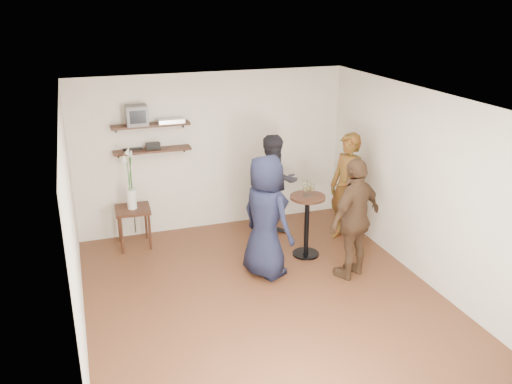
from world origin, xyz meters
The scene contains 18 objects.
room centered at (0.00, 0.00, 1.30)m, with size 4.58×5.08×2.68m.
shelf_upper centered at (-1.00, 2.38, 1.85)m, with size 1.20×0.25×0.04m, color black.
shelf_lower centered at (-1.00, 2.38, 1.45)m, with size 1.20×0.25×0.04m, color black.
crt_monitor centered at (-1.20, 2.38, 2.02)m, with size 0.32×0.30×0.30m, color #59595B.
dvd_deck centered at (-0.69, 2.38, 1.90)m, with size 0.40×0.24×0.06m, color silver.
radio centered at (-0.99, 2.38, 1.52)m, with size 0.22×0.10×0.10m, color black.
power_strip centered at (-1.29, 2.42, 1.48)m, with size 0.30×0.05×0.03m, color black.
side_table centered at (-1.40, 2.09, 0.53)m, with size 0.55×0.55×0.63m.
vase_lilies centered at (-1.40, 2.09, 0.95)m, with size 0.20×0.20×1.00m.
drinks_table centered at (1.02, 0.92, 0.62)m, with size 0.52×0.52×0.96m.
wine_glass_fl centered at (0.97, 0.91, 1.10)m, with size 0.07×0.07×0.21m.
wine_glass_fr centered at (1.07, 0.89, 1.09)m, with size 0.06×0.06×0.19m.
wine_glass_bl centered at (1.01, 1.00, 1.10)m, with size 0.07×0.07×0.21m.
wine_glass_br centered at (1.03, 0.94, 1.10)m, with size 0.07×0.07×0.20m.
person_plaid centered at (1.82, 1.22, 0.88)m, with size 0.64×0.42×1.77m, color #9E1F12.
person_dark centered at (0.82, 1.76, 0.85)m, with size 0.82×0.64×1.69m, color black.
person_navy centered at (0.24, 0.56, 0.88)m, with size 0.86×0.56×1.75m, color black.
person_brown centered at (1.38, 0.15, 0.86)m, with size 1.01×0.42×1.72m, color #402B1B.
Camera 1 is at (-2.10, -5.86, 3.76)m, focal length 38.00 mm.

